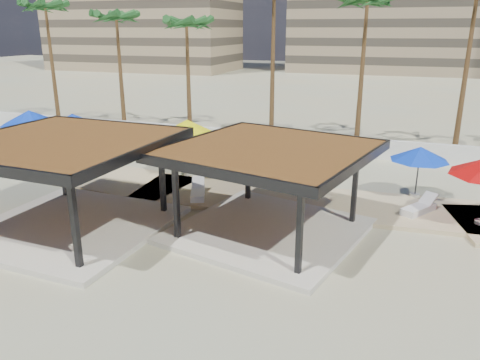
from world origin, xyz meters
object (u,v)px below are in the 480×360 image
(lounger_a, at_px, (198,193))
(lounger_b, at_px, (419,209))
(pavilion_central, at_px, (269,183))
(umbrella_a, at_px, (73,120))
(pavilion_west, at_px, (66,176))

(lounger_a, height_order, lounger_b, lounger_b)
(pavilion_central, relative_size, lounger_a, 4.24)
(umbrella_a, relative_size, lounger_b, 1.97)
(lounger_a, bearing_deg, umbrella_a, 47.93)
(pavilion_central, height_order, pavilion_west, pavilion_west)
(pavilion_west, relative_size, lounger_a, 3.92)
(umbrella_a, xyz_separation_m, lounger_b, (18.94, -2.08, -2.17))
(pavilion_west, xyz_separation_m, lounger_b, (12.93, 5.97, -1.85))
(pavilion_central, distance_m, lounger_a, 5.10)
(pavilion_central, bearing_deg, lounger_a, 162.17)
(pavilion_central, xyz_separation_m, lounger_b, (5.49, 3.76, -1.72))
(umbrella_a, distance_m, lounger_b, 19.17)
(pavilion_central, distance_m, pavilion_west, 7.76)
(umbrella_a, distance_m, lounger_a, 10.15)
(pavilion_central, relative_size, pavilion_west, 1.08)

